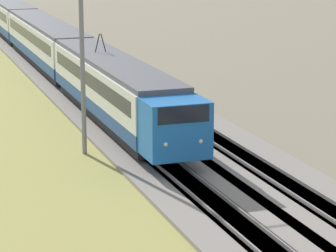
% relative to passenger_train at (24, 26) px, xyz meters
% --- Properties ---
extents(ballast_main, '(240.00, 4.40, 0.30)m').
position_rel_passenger_train_xyz_m(ballast_main, '(-22.27, 0.00, -2.10)').
color(ballast_main, gray).
rests_on(ballast_main, ground).
extents(ballast_adjacent, '(240.00, 4.40, 0.30)m').
position_rel_passenger_train_xyz_m(ballast_adjacent, '(-22.27, -3.82, -2.10)').
color(ballast_adjacent, gray).
rests_on(ballast_adjacent, ground).
extents(track_main, '(240.00, 1.57, 0.45)m').
position_rel_passenger_train_xyz_m(track_main, '(-22.27, 0.00, -2.09)').
color(track_main, '#4C4238').
rests_on(track_main, ground).
extents(track_adjacent, '(240.00, 1.57, 0.45)m').
position_rel_passenger_train_xyz_m(track_adjacent, '(-22.27, -3.82, -2.09)').
color(track_adjacent, '#4C4238').
rests_on(track_adjacent, ground).
extents(passenger_train, '(82.57, 2.90, 4.84)m').
position_rel_passenger_train_xyz_m(passenger_train, '(0.00, 0.00, 0.00)').
color(passenger_train, blue).
rests_on(passenger_train, ground).
extents(catenary_mast_mid, '(0.22, 2.56, 9.29)m').
position_rel_passenger_train_xyz_m(catenary_mast_mid, '(-35.81, 2.91, 2.54)').
color(catenary_mast_mid, slate).
rests_on(catenary_mast_mid, ground).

